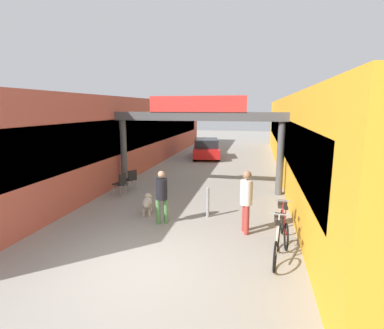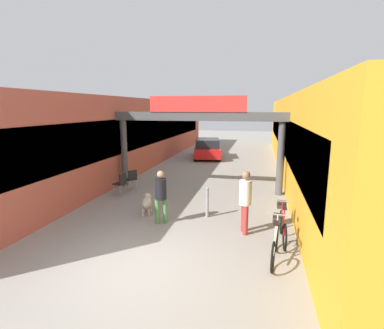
# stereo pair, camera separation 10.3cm
# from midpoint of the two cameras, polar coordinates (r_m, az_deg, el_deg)

# --- Properties ---
(ground_plane) EXTENTS (80.00, 80.00, 0.00)m
(ground_plane) POSITION_cam_midpoint_polar(r_m,az_deg,el_deg) (7.05, -10.14, -18.82)
(ground_plane) COLOR gray
(storefront_left) EXTENTS (3.00, 26.00, 3.95)m
(storefront_left) POSITION_cam_midpoint_polar(r_m,az_deg,el_deg) (18.32, -11.61, 5.92)
(storefront_left) COLOR #B25142
(storefront_left) RESTS_ON ground_plane
(storefront_right) EXTENTS (3.00, 26.00, 3.95)m
(storefront_right) POSITION_cam_midpoint_polar(r_m,az_deg,el_deg) (16.88, 21.85, 4.97)
(storefront_right) COLOR gold
(storefront_right) RESTS_ON ground_plane
(arcade_sign_gateway) EXTENTS (7.40, 0.47, 3.93)m
(arcade_sign_gateway) POSITION_cam_midpoint_polar(r_m,az_deg,el_deg) (12.41, 1.35, 7.60)
(arcade_sign_gateway) COLOR #4C4C4F
(arcade_sign_gateway) RESTS_ON ground_plane
(pedestrian_with_dog) EXTENTS (0.46, 0.46, 1.63)m
(pedestrian_with_dog) POSITION_cam_midpoint_polar(r_m,az_deg,el_deg) (9.02, -5.61, -5.57)
(pedestrian_with_dog) COLOR #4C7F47
(pedestrian_with_dog) RESTS_ON ground_plane
(pedestrian_companion) EXTENTS (0.43, 0.43, 1.78)m
(pedestrian_companion) POSITION_cam_midpoint_polar(r_m,az_deg,el_deg) (8.41, 10.46, -6.23)
(pedestrian_companion) COLOR #99332D
(pedestrian_companion) RESTS_ON ground_plane
(dog_on_leash) EXTENTS (0.50, 0.87, 0.61)m
(dog_on_leash) POSITION_cam_midpoint_polar(r_m,az_deg,el_deg) (10.12, -8.32, -7.04)
(dog_on_leash) COLOR beige
(dog_on_leash) RESTS_ON ground_plane
(bicycle_silver_nearest) EXTENTS (0.46, 1.68, 0.98)m
(bicycle_silver_nearest) POSITION_cam_midpoint_polar(r_m,az_deg,el_deg) (7.40, 16.02, -13.79)
(bicycle_silver_nearest) COLOR black
(bicycle_silver_nearest) RESTS_ON ground_plane
(bicycle_red_second) EXTENTS (0.46, 1.69, 0.98)m
(bicycle_red_second) POSITION_cam_midpoint_polar(r_m,az_deg,el_deg) (8.44, 17.23, -10.74)
(bicycle_red_second) COLOR black
(bicycle_red_second) RESTS_ON ground_plane
(bollard_post_metal) EXTENTS (0.10, 0.10, 0.99)m
(bollard_post_metal) POSITION_cam_midpoint_polar(r_m,az_deg,el_deg) (9.63, 3.22, -7.14)
(bollard_post_metal) COLOR gray
(bollard_post_metal) RESTS_ON ground_plane
(cafe_chair_black_nearer) EXTENTS (0.48, 0.48, 0.89)m
(cafe_chair_black_nearer) POSITION_cam_midpoint_polar(r_m,az_deg,el_deg) (12.26, -13.15, -3.30)
(cafe_chair_black_nearer) COLOR gray
(cafe_chair_black_nearer) RESTS_ON ground_plane
(cafe_chair_black_farther) EXTENTS (0.56, 0.56, 0.89)m
(cafe_chair_black_farther) POSITION_cam_midpoint_polar(r_m,az_deg,el_deg) (12.88, -11.21, -2.54)
(cafe_chair_black_farther) COLOR gray
(cafe_chair_black_farther) RESTS_ON ground_plane
(parked_car_red) EXTENTS (2.44, 4.25, 1.33)m
(parked_car_red) POSITION_cam_midpoint_polar(r_m,az_deg,el_deg) (21.00, 3.10, 3.06)
(parked_car_red) COLOR red
(parked_car_red) RESTS_ON ground_plane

